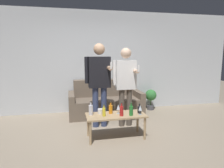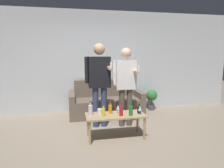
# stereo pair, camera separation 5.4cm
# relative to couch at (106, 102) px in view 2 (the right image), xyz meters

# --- Properties ---
(ground_plane) EXTENTS (16.00, 16.00, 0.00)m
(ground_plane) POSITION_rel_couch_xyz_m (-0.20, -1.69, -0.31)
(ground_plane) COLOR gray
(wall_back) EXTENTS (8.00, 0.06, 2.70)m
(wall_back) POSITION_rel_couch_xyz_m (-0.20, 0.43, 1.04)
(wall_back) COLOR silver
(wall_back) RESTS_ON ground_plane
(couch) EXTENTS (1.87, 0.84, 0.89)m
(couch) POSITION_rel_couch_xyz_m (0.00, 0.00, 0.00)
(couch) COLOR #6B5B4C
(couch) RESTS_ON ground_plane
(coffee_table) EXTENTS (1.10, 0.49, 0.45)m
(coffee_table) POSITION_rel_couch_xyz_m (-0.08, -1.49, 0.09)
(coffee_table) COLOR tan
(coffee_table) RESTS_ON ground_plane
(bottle_orange) EXTENTS (0.07, 0.07, 0.25)m
(bottle_orange) POSITION_rel_couch_xyz_m (0.01, -1.59, 0.24)
(bottle_orange) COLOR #B21E1E
(bottle_orange) RESTS_ON coffee_table
(bottle_green) EXTENTS (0.07, 0.07, 0.24)m
(bottle_green) POSITION_rel_couch_xyz_m (0.18, -1.60, 0.23)
(bottle_green) COLOR #23752D
(bottle_green) RESTS_ON coffee_table
(bottle_dark) EXTENTS (0.08, 0.08, 0.25)m
(bottle_dark) POSITION_rel_couch_xyz_m (-0.53, -1.42, 0.24)
(bottle_dark) COLOR silver
(bottle_dark) RESTS_ON coffee_table
(bottle_yellow) EXTENTS (0.08, 0.08, 0.18)m
(bottle_yellow) POSITION_rel_couch_xyz_m (0.39, -1.49, 0.21)
(bottle_yellow) COLOR black
(bottle_yellow) RESTS_ON coffee_table
(bottle_red) EXTENTS (0.07, 0.07, 0.22)m
(bottle_red) POSITION_rel_couch_xyz_m (-0.16, -1.40, 0.23)
(bottle_red) COLOR orange
(bottle_red) RESTS_ON coffee_table
(bottle_clear) EXTENTS (0.06, 0.06, 0.21)m
(bottle_clear) POSITION_rel_couch_xyz_m (-0.31, -1.54, 0.22)
(bottle_clear) COLOR yellow
(bottle_clear) RESTS_ON coffee_table
(wine_glass_near) EXTENTS (0.07, 0.07, 0.17)m
(wine_glass_near) POSITION_rel_couch_xyz_m (-0.02, -1.44, 0.26)
(wine_glass_near) COLOR silver
(wine_glass_near) RESTS_ON coffee_table
(wine_glass_far) EXTENTS (0.07, 0.07, 0.18)m
(wine_glass_far) POSITION_rel_couch_xyz_m (0.36, -1.59, 0.26)
(wine_glass_far) COLOR silver
(wine_glass_far) RESTS_ON coffee_table
(cup_on_table) EXTENTS (0.09, 0.09, 0.09)m
(cup_on_table) POSITION_rel_couch_xyz_m (-0.35, -1.37, 0.18)
(cup_on_table) COLOR white
(cup_on_table) RESTS_ON coffee_table
(person_standing_left) EXTENTS (0.54, 0.46, 1.79)m
(person_standing_left) POSITION_rel_couch_xyz_m (-0.28, -0.84, 0.74)
(person_standing_left) COLOR navy
(person_standing_left) RESTS_ON ground_plane
(person_standing_right) EXTENTS (0.50, 0.44, 1.69)m
(person_standing_right) POSITION_rel_couch_xyz_m (0.27, -0.91, 0.69)
(person_standing_right) COLOR brown
(person_standing_right) RESTS_ON ground_plane
(potted_plant) EXTENTS (0.31, 0.31, 0.57)m
(potted_plant) POSITION_rel_couch_xyz_m (1.33, 0.14, 0.06)
(potted_plant) COLOR #4C4C51
(potted_plant) RESTS_ON ground_plane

